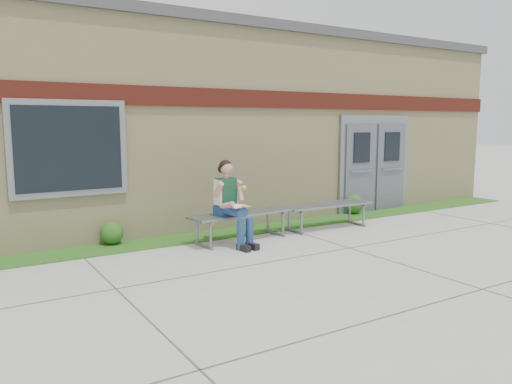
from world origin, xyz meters
TOP-DOWN VIEW (x-y plane):
  - ground at (0.00, 0.00)m, footprint 80.00×80.00m
  - grass_strip at (0.00, 2.60)m, footprint 16.00×0.80m
  - school_building at (-0.00, 5.99)m, footprint 16.20×6.22m
  - bench_left at (-0.29, 1.95)m, footprint 2.05×0.76m
  - bench_right at (1.71, 1.95)m, footprint 1.96×0.61m
  - girl at (-0.61, 1.73)m, footprint 0.56×0.90m
  - shrub_mid at (-2.38, 2.85)m, footprint 0.40×0.40m
  - shrub_east at (3.26, 2.85)m, footprint 0.45×0.45m

SIDE VIEW (x-z plane):
  - ground at x=0.00m, z-range 0.00..0.00m
  - grass_strip at x=0.00m, z-range 0.00..0.02m
  - shrub_mid at x=-2.38m, z-range 0.02..0.42m
  - shrub_east at x=3.26m, z-range 0.02..0.47m
  - bench_right at x=1.71m, z-range 0.14..0.64m
  - bench_left at x=-0.29m, z-range 0.14..0.66m
  - girl at x=-0.61m, z-range 0.04..1.53m
  - school_building at x=0.00m, z-range 0.00..4.20m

